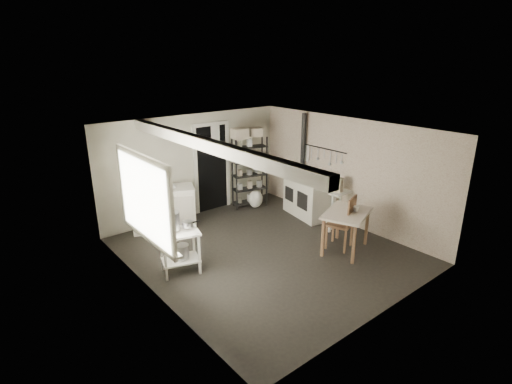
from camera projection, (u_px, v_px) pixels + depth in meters
floor at (266, 251)px, 7.53m from camera, size 5.00×5.00×0.00m
ceiling at (267, 130)px, 6.78m from camera, size 5.00×5.00×0.00m
wall_back at (194, 165)px, 8.99m from camera, size 4.50×0.02×2.30m
wall_front at (388, 241)px, 5.32m from camera, size 4.50×0.02×2.30m
wall_left at (150, 226)px, 5.81m from camera, size 0.02×5.00×2.30m
wall_right at (347, 172)px, 8.50m from camera, size 0.02×5.00×2.30m
window at (143, 199)px, 5.86m from camera, size 0.12×1.76×1.28m
doorway at (212, 169)px, 9.28m from camera, size 0.96×0.10×2.08m
ceiling_beam at (208, 145)px, 6.10m from camera, size 0.18×5.00×0.18m
wallpaper_panel at (346, 172)px, 8.50m from camera, size 0.01×5.00×2.30m
utensil_rail at (324, 149)px, 8.78m from camera, size 0.06×1.20×0.44m
prep_table at (180, 251)px, 6.68m from camera, size 0.76×0.63×0.75m
stockpot at (171, 221)px, 6.51m from camera, size 0.34×0.34×0.30m
saucepan at (187, 224)px, 6.61m from camera, size 0.23×0.23×0.10m
bucket at (182, 252)px, 6.68m from camera, size 0.28×0.28×0.24m
base_cabinets at (163, 208)px, 8.39m from camera, size 1.48×1.06×0.89m
mixing_bowl at (171, 185)px, 8.24m from camera, size 0.32×0.32×0.07m
counter_cup at (149, 189)px, 7.98m from camera, size 0.12×0.12×0.09m
shelf_rack at (250, 169)px, 9.48m from camera, size 0.86×0.52×1.71m
shelf_jar at (241, 153)px, 9.16m from camera, size 0.10×0.11×0.20m
storage_box_a at (240, 125)px, 8.98m from camera, size 0.38×0.35×0.23m
storage_box_b at (255, 124)px, 9.25m from camera, size 0.39×0.37×0.20m
stove at (309, 197)px, 9.09m from camera, size 0.86×1.28×0.93m
stovepipe at (303, 143)px, 9.15m from camera, size 0.14×0.14×1.44m
side_ledge at (339, 208)px, 8.48m from camera, size 0.53×0.30×0.79m
oats_box at (338, 182)px, 8.30m from camera, size 0.15×0.22×0.31m
work_table at (345, 232)px, 7.45m from camera, size 1.21×1.04×0.77m
table_cup at (356, 210)px, 7.34m from camera, size 0.13×0.13×0.10m
chair at (340, 224)px, 7.53m from camera, size 0.56×0.58×1.05m
flour_sack at (256, 198)px, 9.62m from camera, size 0.36×0.31×0.43m
floor_crock at (328, 228)px, 8.35m from camera, size 0.11×0.11×0.14m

